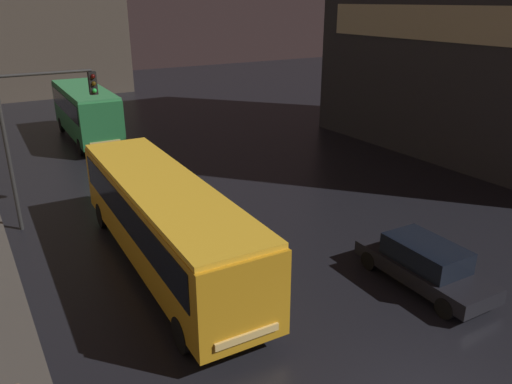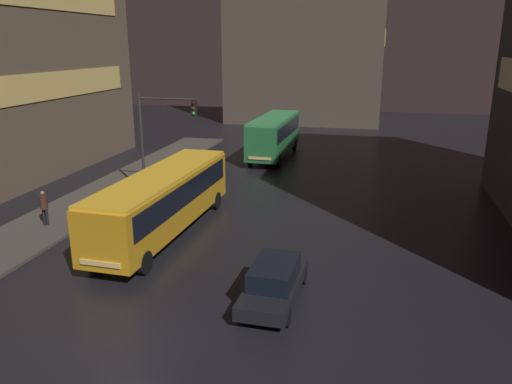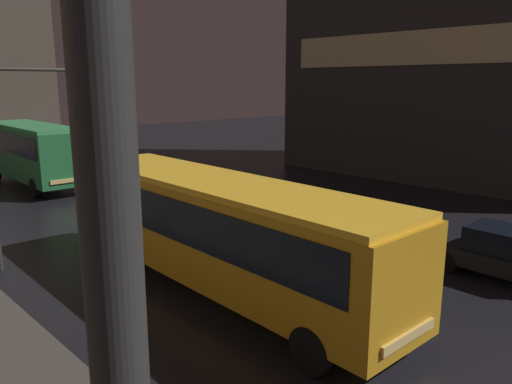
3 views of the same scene
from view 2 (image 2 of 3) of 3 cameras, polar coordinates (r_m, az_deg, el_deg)
ground_plane at (r=17.05m, az=-15.22°, el=-16.58°), size 120.00×120.00×0.00m
sidewalk_left at (r=29.15m, az=-21.64°, el=-2.79°), size 4.00×48.00×0.15m
bus_near at (r=24.92m, az=-10.55°, el=-0.54°), size 2.91×11.74×3.14m
bus_far at (r=41.47m, az=2.07°, el=6.78°), size 2.79×9.41×3.41m
car_taxi at (r=18.67m, az=2.09°, el=-10.16°), size 1.94×4.69×1.50m
pedestrian_near at (r=27.73m, az=-23.08°, el=-1.35°), size 0.47×0.47×1.84m
traffic_light_main at (r=30.68m, az=-10.90°, el=7.24°), size 3.70×0.35×6.36m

